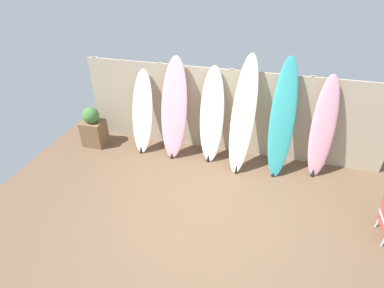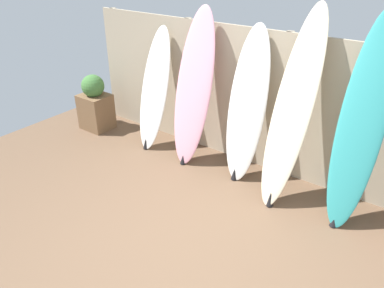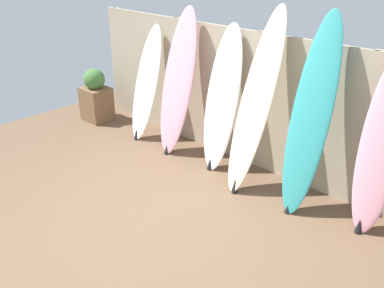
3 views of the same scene
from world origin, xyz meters
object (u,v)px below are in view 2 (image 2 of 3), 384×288
Objects in this scene: surfboard_white_0 at (154,90)px; planter_box at (95,104)px; surfboard_white_2 at (247,107)px; surfboard_cream_3 at (292,112)px; surfboard_teal_4 at (361,127)px; surfboard_pink_1 at (194,89)px.

surfboard_white_0 reaches higher than planter_box.
surfboard_cream_3 reaches higher than surfboard_white_2.
surfboard_cream_3 is 3.26m from planter_box.
surfboard_white_2 is 2.64m from planter_box.
surfboard_white_2 is at bearing 175.50° from surfboard_teal_4.
surfboard_white_0 is 0.90× the size of surfboard_white_2.
surfboard_cream_3 is at bearing -2.49° from surfboard_white_0.
surfboard_teal_4 reaches higher than surfboard_cream_3.
surfboard_white_2 is 0.87× the size of surfboard_cream_3.
surfboard_teal_4 reaches higher than planter_box.
surfboard_cream_3 is 2.44× the size of planter_box.
surfboard_teal_4 is (2.77, -0.07, 0.25)m from surfboard_white_0.
surfboard_white_0 is at bearing 178.58° from surfboard_pink_1.
surfboard_cream_3 is at bearing -3.04° from surfboard_pink_1.
surfboard_white_2 is at bearing 168.13° from surfboard_cream_3.
surfboard_white_0 is 2.09m from surfboard_cream_3.
surfboard_white_2 reaches higher than planter_box.
surfboard_white_0 is 0.84× the size of surfboard_pink_1.
planter_box is (-3.19, -0.09, -0.66)m from surfboard_cream_3.
surfboard_white_0 is 1.46m from surfboard_white_2.
surfboard_pink_1 is 0.77m from surfboard_white_2.
planter_box is at bearing -174.94° from surfboard_pink_1.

